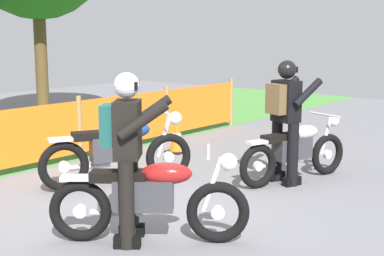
% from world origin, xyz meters
% --- Properties ---
extents(ground, '(24.00, 24.00, 0.02)m').
position_xyz_m(ground, '(0.00, 0.00, -0.01)').
color(ground, slate).
extents(barrier_fence, '(10.54, 0.08, 1.05)m').
position_xyz_m(barrier_fence, '(0.00, 2.40, 0.54)').
color(barrier_fence, '#997547').
rests_on(barrier_fence, ground).
extents(motorcycle_lead, '(1.94, 1.11, 1.00)m').
position_xyz_m(motorcycle_lead, '(0.44, 0.82, 0.49)').
color(motorcycle_lead, black).
rests_on(motorcycle_lead, ground).
extents(motorcycle_trailing, '(1.86, 0.77, 0.91)m').
position_xyz_m(motorcycle_trailing, '(2.16, -0.90, 0.44)').
color(motorcycle_trailing, black).
rests_on(motorcycle_trailing, ground).
extents(motorcycle_third, '(1.31, 1.64, 0.94)m').
position_xyz_m(motorcycle_third, '(-0.76, -0.92, 0.46)').
color(motorcycle_third, black).
rests_on(motorcycle_third, ground).
extents(rider_trailing, '(0.76, 0.66, 1.69)m').
position_xyz_m(rider_trailing, '(1.96, -0.84, 0.95)').
color(rider_trailing, black).
rests_on(rider_trailing, ground).
extents(rider_third, '(0.74, 0.78, 1.69)m').
position_xyz_m(rider_third, '(-0.90, -0.75, 0.95)').
color(rider_third, black).
rests_on(rider_third, ground).
extents(traffic_cone, '(0.32, 0.32, 0.53)m').
position_xyz_m(traffic_cone, '(2.48, 1.57, 0.26)').
color(traffic_cone, black).
rests_on(traffic_cone, ground).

